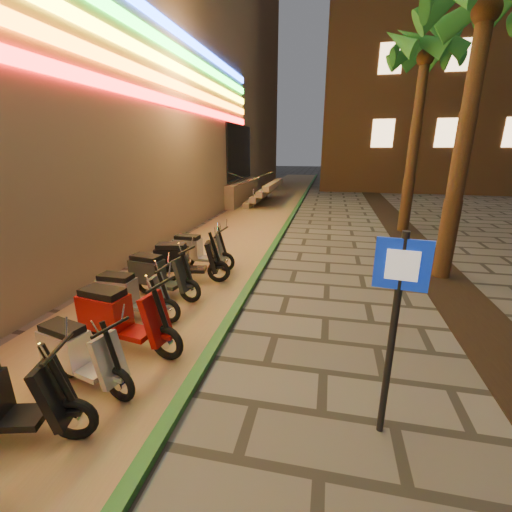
% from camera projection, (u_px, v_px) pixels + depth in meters
% --- Properties ---
extents(parking_strip, '(3.40, 60.00, 0.01)m').
position_uv_depth(parking_strip, '(234.00, 235.00, 12.59)').
color(parking_strip, '#8C7251').
rests_on(parking_strip, ground).
extents(green_curb, '(0.18, 60.00, 0.10)m').
position_uv_depth(green_curb, '(280.00, 236.00, 12.24)').
color(green_curb, '#225C28').
rests_on(green_curb, ground).
extents(planting_strip, '(1.20, 40.00, 0.02)m').
position_uv_depth(planting_strip, '(470.00, 312.00, 6.69)').
color(planting_strip, black).
rests_on(planting_strip, ground).
extents(apartment_block, '(18.00, 16.06, 25.00)m').
position_uv_depth(apartment_block, '(448.00, 23.00, 26.99)').
color(apartment_block, brown).
rests_on(apartment_block, ground).
extents(palm_c, '(2.97, 3.02, 6.91)m').
position_uv_depth(palm_c, '(487.00, 9.00, 6.82)').
color(palm_c, '#472D19').
rests_on(palm_c, ground).
extents(palm_d, '(2.97, 3.02, 7.16)m').
position_uv_depth(palm_d, '(425.00, 58.00, 11.42)').
color(palm_d, '#472D19').
rests_on(palm_d, ground).
extents(pedestrian_sign, '(0.51, 0.11, 2.33)m').
position_uv_depth(pedestrian_sign, '(396.00, 311.00, 3.44)').
color(pedestrian_sign, black).
rests_on(pedestrian_sign, ground).
extents(scooter_6, '(1.54, 0.75, 1.09)m').
position_uv_depth(scooter_6, '(78.00, 353.00, 4.53)').
color(scooter_6, black).
rests_on(scooter_6, ground).
extents(scooter_7, '(1.82, 0.76, 1.28)m').
position_uv_depth(scooter_7, '(119.00, 317.00, 5.34)').
color(scooter_7, black).
rests_on(scooter_7, ground).
extents(scooter_8, '(1.59, 0.56, 1.13)m').
position_uv_depth(scooter_8, '(129.00, 295.00, 6.30)').
color(scooter_8, black).
rests_on(scooter_8, ground).
extents(scooter_9, '(1.68, 0.71, 1.18)m').
position_uv_depth(scooter_9, '(157.00, 274.00, 7.26)').
color(scooter_9, black).
rests_on(scooter_9, ground).
extents(scooter_10, '(1.75, 0.77, 1.23)m').
position_uv_depth(scooter_10, '(183.00, 261.00, 8.06)').
color(scooter_10, black).
rests_on(scooter_10, ground).
extents(scooter_11, '(1.65, 0.58, 1.17)m').
position_uv_depth(scooter_11, '(197.00, 250.00, 8.97)').
color(scooter_11, black).
rests_on(scooter_11, ground).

